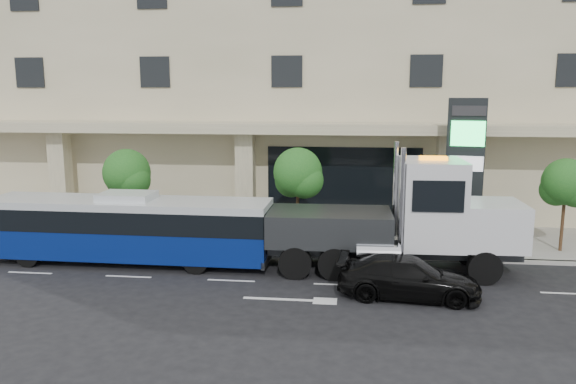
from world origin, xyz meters
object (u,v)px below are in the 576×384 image
object	(u,v)px
tow_truck	(405,221)
signage_pylon	(464,171)
city_bus	(129,227)
black_sedan	(408,277)

from	to	relation	value
tow_truck	signage_pylon	size ratio (longest dim) A/B	1.68
tow_truck	city_bus	bearing A→B (deg)	179.09
signage_pylon	tow_truck	bearing A→B (deg)	-114.88
black_sedan	signage_pylon	xyz separation A→B (m)	(2.98, 6.73, 2.78)
city_bus	black_sedan	xyz separation A→B (m)	(11.03, -2.70, -0.80)
tow_truck	black_sedan	distance (m)	3.08
city_bus	signage_pylon	distance (m)	14.72
city_bus	signage_pylon	xyz separation A→B (m)	(14.01, 4.03, 1.98)
city_bus	tow_truck	world-z (taller)	tow_truck
city_bus	black_sedan	bearing A→B (deg)	-13.09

